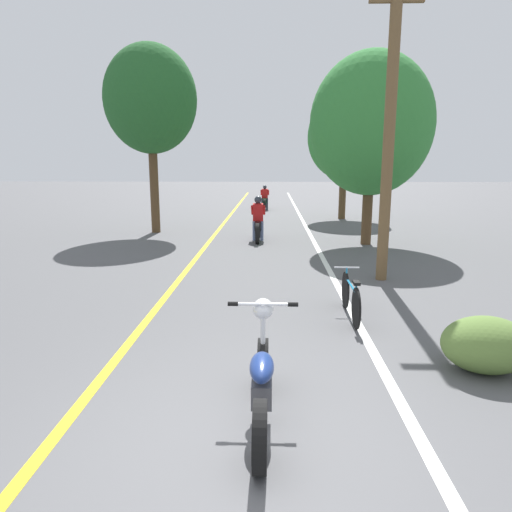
{
  "coord_description": "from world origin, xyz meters",
  "views": [
    {
      "loc": [
        0.36,
        -3.69,
        2.57
      ],
      "look_at": [
        0.08,
        4.46,
        0.9
      ],
      "focal_mm": 32.0,
      "sensor_mm": 36.0,
      "label": 1
    }
  ],
  "objects_px": {
    "motorcycle_rider_far": "(265,200)",
    "roadside_tree_left": "(150,100)",
    "motorcycle_foreground": "(262,380)",
    "roadside_tree_right_near": "(371,124)",
    "bicycle_parked": "(351,297)",
    "motorcycle_rider_lead": "(258,224)",
    "utility_pole": "(389,129)",
    "roadside_tree_right_far": "(345,137)"
  },
  "relations": [
    {
      "from": "roadside_tree_right_near",
      "to": "motorcycle_rider_far",
      "type": "height_order",
      "value": "roadside_tree_right_near"
    },
    {
      "from": "utility_pole",
      "to": "roadside_tree_right_near",
      "type": "relative_size",
      "value": 1.08
    },
    {
      "from": "roadside_tree_left",
      "to": "motorcycle_foreground",
      "type": "distance_m",
      "value": 14.06
    },
    {
      "from": "roadside_tree_left",
      "to": "bicycle_parked",
      "type": "bearing_deg",
      "value": -59.04
    },
    {
      "from": "utility_pole",
      "to": "roadside_tree_right_near",
      "type": "bearing_deg",
      "value": 82.87
    },
    {
      "from": "utility_pole",
      "to": "roadside_tree_right_far",
      "type": "relative_size",
      "value": 1.13
    },
    {
      "from": "utility_pole",
      "to": "motorcycle_foreground",
      "type": "relative_size",
      "value": 3.2
    },
    {
      "from": "roadside_tree_left",
      "to": "motorcycle_foreground",
      "type": "bearing_deg",
      "value": -71.46
    },
    {
      "from": "roadside_tree_left",
      "to": "motorcycle_rider_far",
      "type": "bearing_deg",
      "value": 65.13
    },
    {
      "from": "roadside_tree_left",
      "to": "motorcycle_rider_far",
      "type": "relative_size",
      "value": 3.31
    },
    {
      "from": "roadside_tree_left",
      "to": "bicycle_parked",
      "type": "relative_size",
      "value": 3.9
    },
    {
      "from": "bicycle_parked",
      "to": "roadside_tree_right_far",
      "type": "bearing_deg",
      "value": 82.06
    },
    {
      "from": "motorcycle_foreground",
      "to": "motorcycle_rider_lead",
      "type": "relative_size",
      "value": 0.96
    },
    {
      "from": "roadside_tree_right_far",
      "to": "roadside_tree_right_near",
      "type": "bearing_deg",
      "value": -92.07
    },
    {
      "from": "roadside_tree_right_far",
      "to": "roadside_tree_left",
      "type": "xyz_separation_m",
      "value": [
        -7.63,
        -4.49,
        1.05
      ]
    },
    {
      "from": "bicycle_parked",
      "to": "roadside_tree_left",
      "type": "bearing_deg",
      "value": 120.96
    },
    {
      "from": "roadside_tree_right_far",
      "to": "motorcycle_rider_far",
      "type": "height_order",
      "value": "roadside_tree_right_far"
    },
    {
      "from": "roadside_tree_right_far",
      "to": "motorcycle_foreground",
      "type": "bearing_deg",
      "value": -101.12
    },
    {
      "from": "utility_pole",
      "to": "motorcycle_rider_lead",
      "type": "distance_m",
      "value": 6.54
    },
    {
      "from": "roadside_tree_right_near",
      "to": "motorcycle_rider_lead",
      "type": "distance_m",
      "value": 4.75
    },
    {
      "from": "motorcycle_rider_far",
      "to": "roadside_tree_left",
      "type": "bearing_deg",
      "value": -114.87
    },
    {
      "from": "roadside_tree_left",
      "to": "bicycle_parked",
      "type": "distance_m",
      "value": 11.9
    },
    {
      "from": "roadside_tree_left",
      "to": "motorcycle_foreground",
      "type": "height_order",
      "value": "roadside_tree_left"
    },
    {
      "from": "roadside_tree_right_far",
      "to": "motorcycle_rider_far",
      "type": "distance_m",
      "value": 6.34
    },
    {
      "from": "utility_pole",
      "to": "roadside_tree_left",
      "type": "distance_m",
      "value": 9.79
    },
    {
      "from": "motorcycle_rider_lead",
      "to": "utility_pole",
      "type": "bearing_deg",
      "value": -60.63
    },
    {
      "from": "motorcycle_foreground",
      "to": "motorcycle_rider_lead",
      "type": "distance_m",
      "value": 11.02
    },
    {
      "from": "roadside_tree_left",
      "to": "motorcycle_rider_lead",
      "type": "distance_m",
      "value": 5.97
    },
    {
      "from": "roadside_tree_right_far",
      "to": "motorcycle_rider_lead",
      "type": "relative_size",
      "value": 2.72
    },
    {
      "from": "motorcycle_foreground",
      "to": "roadside_tree_left",
      "type": "bearing_deg",
      "value": 108.54
    },
    {
      "from": "roadside_tree_right_near",
      "to": "bicycle_parked",
      "type": "distance_m",
      "value": 8.09
    },
    {
      "from": "utility_pole",
      "to": "motorcycle_rider_lead",
      "type": "xyz_separation_m",
      "value": [
        -2.92,
        5.19,
        -2.71
      ]
    },
    {
      "from": "roadside_tree_right_near",
      "to": "bicycle_parked",
      "type": "relative_size",
      "value": 3.43
    },
    {
      "from": "motorcycle_rider_lead",
      "to": "motorcycle_rider_far",
      "type": "xyz_separation_m",
      "value": [
        0.07,
        10.24,
        -0.05
      ]
    },
    {
      "from": "roadside_tree_left",
      "to": "motorcycle_rider_far",
      "type": "distance_m",
      "value": 10.35
    },
    {
      "from": "roadside_tree_right_near",
      "to": "motorcycle_foreground",
      "type": "height_order",
      "value": "roadside_tree_right_near"
    },
    {
      "from": "roadside_tree_right_near",
      "to": "roadside_tree_left",
      "type": "distance_m",
      "value": 7.81
    },
    {
      "from": "motorcycle_rider_far",
      "to": "bicycle_parked",
      "type": "relative_size",
      "value": 1.18
    },
    {
      "from": "utility_pole",
      "to": "roadside_tree_right_near",
      "type": "distance_m",
      "value": 4.61
    },
    {
      "from": "motorcycle_rider_lead",
      "to": "motorcycle_rider_far",
      "type": "height_order",
      "value": "motorcycle_rider_lead"
    },
    {
      "from": "utility_pole",
      "to": "roadside_tree_left",
      "type": "height_order",
      "value": "roadside_tree_left"
    },
    {
      "from": "roadside_tree_right_far",
      "to": "bicycle_parked",
      "type": "xyz_separation_m",
      "value": [
        -1.95,
        -13.96,
        -3.36
      ]
    }
  ]
}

